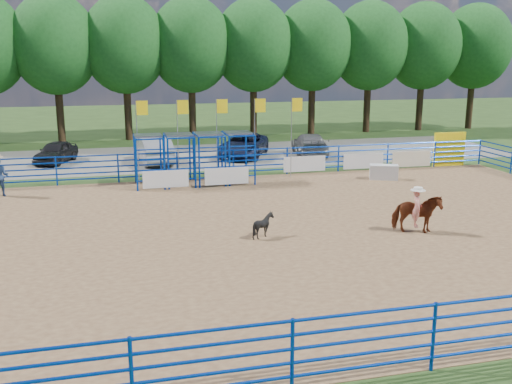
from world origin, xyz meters
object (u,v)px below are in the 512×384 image
announcer_table (384,172)px  calf (263,225)px  car_b (154,150)px  car_c (244,145)px  car_a (56,152)px  horse_and_rider (417,211)px  car_d (310,144)px

announcer_table → calf: bearing=-137.0°
car_b → car_c: 5.89m
announcer_table → car_a: size_ratio=0.38×
car_c → car_b: bearing=-145.7°
announcer_table → horse_and_rider: bearing=-109.2°
car_b → car_c: (5.81, 0.96, -0.06)m
car_c → announcer_table: bearing=-32.8°
announcer_table → car_b: size_ratio=0.30×
car_a → car_d: 15.93m
horse_and_rider → car_d: horse_and_rider is taller
horse_and_rider → car_a: 23.00m
car_a → horse_and_rider: bearing=-33.0°
announcer_table → horse_and_rider: horse_and_rider is taller
car_a → calf: bearing=-44.5°
calf → car_d: bearing=-13.0°
calf → car_b: (-2.72, 15.86, 0.34)m
calf → car_a: car_a is taller
horse_and_rider → car_b: (-8.26, 16.68, -0.05)m
car_b → car_d: size_ratio=1.00×
car_b → car_a: bearing=-21.1°
car_b → car_d: (10.09, 0.38, -0.09)m
announcer_table → car_d: size_ratio=0.30×
car_a → car_b: car_b is taller
car_c → car_d: 4.32m
car_d → horse_and_rider: bearing=94.5°
car_c → car_d: (4.28, -0.58, -0.04)m
car_d → car_a: bearing=6.4°
horse_and_rider → calf: horse_and_rider is taller
car_c → car_a: bearing=-158.0°
car_a → car_d: bearing=15.2°
horse_and_rider → car_c: horse_and_rider is taller
car_a → car_d: (15.89, -1.16, 0.06)m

